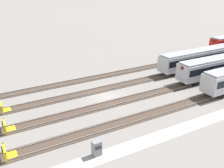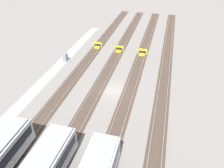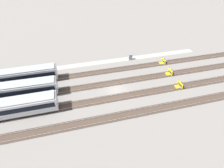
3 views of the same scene
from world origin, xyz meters
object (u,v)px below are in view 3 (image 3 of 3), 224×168
(subway_car_front_row_leftmost, at_px, (16,77))
(bumper_stop_middle_track, at_px, (179,85))
(subway_car_front_row_right_inner, at_px, (11,91))
(bumper_stop_nearest_track, at_px, (163,62))
(electrical_cabinet, at_px, (130,57))
(subway_car_front_row_rightmost, at_px, (6,109))
(bumper_stop_near_inner_track, at_px, (169,72))

(subway_car_front_row_leftmost, xyz_separation_m, bumper_stop_middle_track, (-35.46, 10.14, -1.53))
(subway_car_front_row_leftmost, height_order, subway_car_front_row_right_inner, same)
(bumper_stop_nearest_track, distance_m, electrical_cabinet, 8.86)
(bumper_stop_nearest_track, relative_size, electrical_cabinet, 1.25)
(subway_car_front_row_rightmost, bearing_deg, bumper_stop_nearest_track, -164.56)
(electrical_cabinet, bearing_deg, subway_car_front_row_leftmost, 7.85)
(bumper_stop_middle_track, xyz_separation_m, electrical_cabinet, (6.83, -14.09, 0.29))
(subway_car_front_row_right_inner, bearing_deg, subway_car_front_row_leftmost, -90.00)
(bumper_stop_middle_track, bearing_deg, electrical_cabinet, -64.12)
(subway_car_front_row_right_inner, relative_size, bumper_stop_nearest_track, 9.01)
(subway_car_front_row_leftmost, height_order, subway_car_front_row_rightmost, same)
(bumper_stop_middle_track, bearing_deg, subway_car_front_row_rightmost, -0.04)
(subway_car_front_row_right_inner, xyz_separation_m, bumper_stop_middle_track, (-35.46, 5.06, -1.53))
(bumper_stop_near_inner_track, bearing_deg, bumper_stop_nearest_track, -98.49)
(subway_car_front_row_rightmost, bearing_deg, bumper_stop_middle_track, 179.96)
(subway_car_front_row_leftmost, xyz_separation_m, bumper_stop_nearest_track, (-36.54, 0.02, -1.53))
(subway_car_front_row_leftmost, xyz_separation_m, subway_car_front_row_right_inner, (0.00, 5.08, 0.00))
(bumper_stop_middle_track, bearing_deg, subway_car_front_row_right_inner, -8.12)
(subway_car_front_row_leftmost, bearing_deg, subway_car_front_row_rightmost, 90.00)
(subway_car_front_row_right_inner, distance_m, subway_car_front_row_rightmost, 5.03)
(subway_car_front_row_leftmost, distance_m, subway_car_front_row_right_inner, 5.08)
(subway_car_front_row_leftmost, relative_size, subway_car_front_row_rightmost, 1.00)
(subway_car_front_row_leftmost, height_order, electrical_cabinet, subway_car_front_row_leftmost)
(bumper_stop_nearest_track, distance_m, bumper_stop_near_inner_track, 5.11)
(subway_car_front_row_right_inner, height_order, bumper_stop_middle_track, subway_car_front_row_right_inner)
(electrical_cabinet, bearing_deg, bumper_stop_nearest_track, 153.40)
(bumper_stop_near_inner_track, bearing_deg, electrical_cabinet, -51.53)
(bumper_stop_nearest_track, relative_size, bumper_stop_middle_track, 1.00)
(bumper_stop_nearest_track, xyz_separation_m, electrical_cabinet, (7.92, -3.97, 0.29))
(subway_car_front_row_rightmost, height_order, bumper_stop_near_inner_track, subway_car_front_row_rightmost)
(subway_car_front_row_right_inner, relative_size, electrical_cabinet, 11.29)
(subway_car_front_row_leftmost, distance_m, electrical_cabinet, 28.92)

